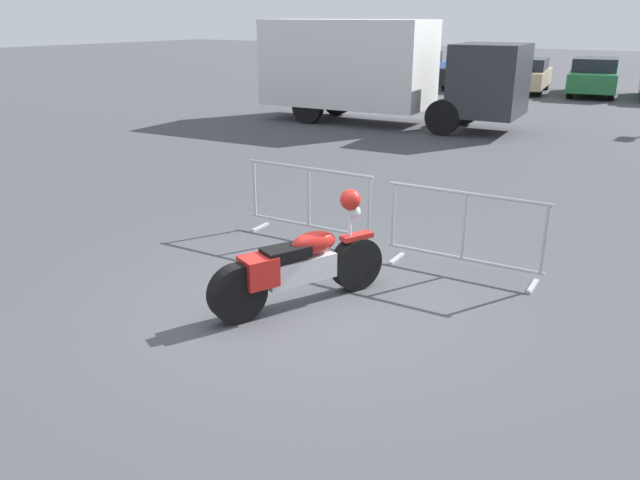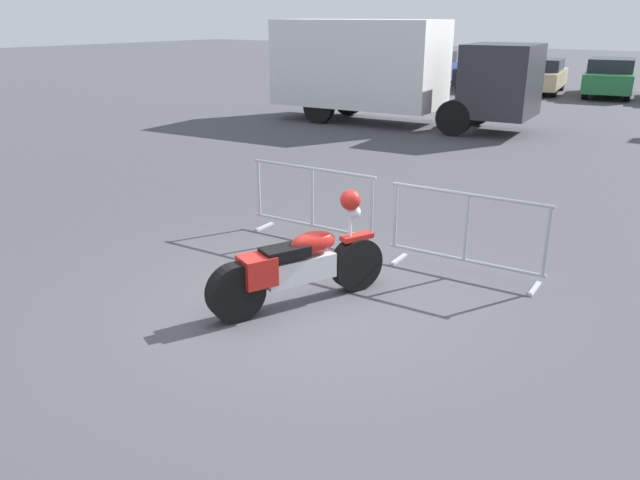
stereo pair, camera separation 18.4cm
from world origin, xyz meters
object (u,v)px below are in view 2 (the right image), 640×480
object	(u,v)px
crowd_barrier_near	(312,202)
parked_car_green	(610,77)
parked_car_blue	(433,68)
motorcycle	(299,265)
parked_car_black	(484,71)
box_truck	(386,68)
parked_car_tan	(541,76)
crowd_barrier_far	(466,233)

from	to	relation	value
crowd_barrier_near	parked_car_green	xyz separation A→B (m)	(-0.31, 20.76, 0.20)
parked_car_blue	parked_car_green	world-z (taller)	parked_car_blue
motorcycle	parked_car_green	world-z (taller)	parked_car_green
parked_car_blue	parked_car_black	xyz separation A→B (m)	(2.60, -0.24, -0.02)
box_truck	parked_car_black	bearing A→B (deg)	90.92
box_truck	motorcycle	bearing A→B (deg)	-69.84
box_truck	parked_car_black	xyz separation A→B (m)	(-1.20, 10.92, -0.89)
parked_car_blue	parked_car_tan	size ratio (longest dim) A/B	1.07
crowd_barrier_near	parked_car_green	size ratio (longest dim) A/B	0.44
crowd_barrier_far	motorcycle	bearing A→B (deg)	-122.25
crowd_barrier_near	parked_car_tan	xyz separation A→B (m)	(-2.92, 20.35, 0.16)
crowd_barrier_far	parked_car_green	size ratio (longest dim) A/B	0.44
crowd_barrier_far	parked_car_black	world-z (taller)	parked_car_black
motorcycle	parked_car_green	size ratio (longest dim) A/B	0.45
crowd_barrier_near	crowd_barrier_far	size ratio (longest dim) A/B	1.00
crowd_barrier_near	parked_car_black	xyz separation A→B (m)	(-5.52, 20.59, 0.19)
parked_car_green	box_truck	bearing A→B (deg)	150.98
parked_car_black	motorcycle	bearing A→B (deg)	-172.56
motorcycle	parked_car_blue	xyz separation A→B (m)	(-9.30, 22.70, 0.28)
parked_car_green	parked_car_blue	bearing A→B (deg)	80.34
crowd_barrier_near	box_truck	xyz separation A→B (m)	(-4.32, 9.67, 1.08)
box_truck	crowd_barrier_near	bearing A→B (deg)	-71.24
box_truck	parked_car_tan	bearing A→B (deg)	77.17
box_truck	parked_car_black	distance (m)	11.02
motorcycle	parked_car_black	xyz separation A→B (m)	(-6.70, 22.45, 0.27)
parked_car_tan	crowd_barrier_near	bearing A→B (deg)	178.99
parked_car_black	crowd_barrier_far	bearing A→B (deg)	-168.23
crowd_barrier_near	parked_car_blue	world-z (taller)	parked_car_blue
parked_car_black	parked_car_tan	size ratio (longest dim) A/B	1.04
box_truck	parked_car_tan	world-z (taller)	box_truck
motorcycle	crowd_barrier_near	xyz separation A→B (m)	(-1.18, 1.87, 0.08)
motorcycle	box_truck	world-z (taller)	box_truck
parked_car_black	parked_car_green	world-z (taller)	parked_car_green
crowd_barrier_near	motorcycle	bearing A→B (deg)	-57.76
parked_car_blue	parked_car_tan	xyz separation A→B (m)	(5.20, -0.49, -0.05)
crowd_barrier_near	parked_car_blue	distance (m)	22.36
box_truck	crowd_barrier_far	bearing A→B (deg)	-60.70
motorcycle	box_truck	xyz separation A→B (m)	(-5.50, 11.53, 1.16)
motorcycle	box_truck	distance (m)	12.83
parked_car_tan	parked_car_green	bearing A→B (deg)	-90.03
crowd_barrier_far	parked_car_blue	bearing A→B (deg)	116.70
parked_car_blue	crowd_barrier_far	bearing A→B (deg)	-162.47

